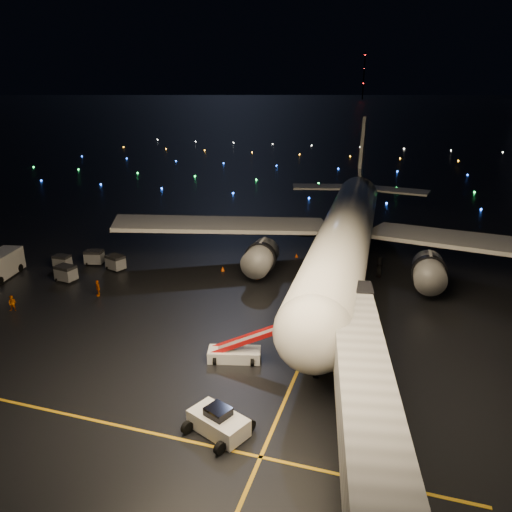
{
  "coord_description": "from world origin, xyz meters",
  "views": [
    {
      "loc": [
        19.1,
        -33.68,
        21.58
      ],
      "look_at": [
        4.83,
        12.0,
        5.0
      ],
      "focal_mm": 35.0,
      "sensor_mm": 36.0,
      "label": 1
    }
  ],
  "objects_px": {
    "belt_loader": "(234,343)",
    "baggage_cart_1": "(66,273)",
    "baggage_cart_3": "(94,257)",
    "airliner": "(349,201)",
    "baggage_cart_0": "(116,263)",
    "service_truck": "(0,265)",
    "pushback_tug": "(218,420)",
    "baggage_cart_2": "(62,262)",
    "crew_c": "(98,288)",
    "crew_b": "(12,303)"
  },
  "relations": [
    {
      "from": "airliner",
      "to": "baggage_cart_3",
      "type": "height_order",
      "value": "airliner"
    },
    {
      "from": "pushback_tug",
      "to": "baggage_cart_0",
      "type": "relative_size",
      "value": 1.82
    },
    {
      "from": "baggage_cart_3",
      "to": "baggage_cart_2",
      "type": "bearing_deg",
      "value": -155.55
    },
    {
      "from": "crew_c",
      "to": "baggage_cart_1",
      "type": "bearing_deg",
      "value": -162.08
    },
    {
      "from": "crew_b",
      "to": "crew_c",
      "type": "bearing_deg",
      "value": 26.62
    },
    {
      "from": "service_truck",
      "to": "baggage_cart_2",
      "type": "xyz_separation_m",
      "value": [
        4.87,
        4.72,
        -0.66
      ]
    },
    {
      "from": "baggage_cart_2",
      "to": "baggage_cart_3",
      "type": "height_order",
      "value": "baggage_cart_3"
    },
    {
      "from": "service_truck",
      "to": "baggage_cart_2",
      "type": "relative_size",
      "value": 4.16
    },
    {
      "from": "crew_b",
      "to": "crew_c",
      "type": "height_order",
      "value": "crew_c"
    },
    {
      "from": "baggage_cart_2",
      "to": "airliner",
      "type": "bearing_deg",
      "value": 16.98
    },
    {
      "from": "belt_loader",
      "to": "crew_b",
      "type": "xyz_separation_m",
      "value": [
        -24.32,
        2.21,
        -0.69
      ]
    },
    {
      "from": "crew_b",
      "to": "baggage_cart_1",
      "type": "distance_m",
      "value": 8.39
    },
    {
      "from": "belt_loader",
      "to": "baggage_cart_0",
      "type": "xyz_separation_m",
      "value": [
        -20.95,
        15.53,
        -0.61
      ]
    },
    {
      "from": "baggage_cart_0",
      "to": "belt_loader",
      "type": "bearing_deg",
      "value": -16.68
    },
    {
      "from": "airliner",
      "to": "baggage_cart_1",
      "type": "height_order",
      "value": "airliner"
    },
    {
      "from": "crew_c",
      "to": "service_truck",
      "type": "bearing_deg",
      "value": -144.49
    },
    {
      "from": "airliner",
      "to": "baggage_cart_0",
      "type": "height_order",
      "value": "airliner"
    },
    {
      "from": "belt_loader",
      "to": "baggage_cart_2",
      "type": "relative_size",
      "value": 3.28
    },
    {
      "from": "belt_loader",
      "to": "baggage_cart_3",
      "type": "distance_m",
      "value": 29.59
    },
    {
      "from": "baggage_cart_3",
      "to": "crew_c",
      "type": "bearing_deg",
      "value": -67.09
    },
    {
      "from": "baggage_cart_3",
      "to": "baggage_cart_1",
      "type": "bearing_deg",
      "value": -101.22
    },
    {
      "from": "crew_b",
      "to": "baggage_cart_0",
      "type": "height_order",
      "value": "baggage_cart_0"
    },
    {
      "from": "crew_b",
      "to": "baggage_cart_0",
      "type": "distance_m",
      "value": 13.74
    },
    {
      "from": "crew_c",
      "to": "baggage_cart_3",
      "type": "height_order",
      "value": "baggage_cart_3"
    },
    {
      "from": "crew_b",
      "to": "baggage_cart_2",
      "type": "distance_m",
      "value": 12.36
    },
    {
      "from": "pushback_tug",
      "to": "baggage_cart_1",
      "type": "bearing_deg",
      "value": 167.02
    },
    {
      "from": "airliner",
      "to": "pushback_tug",
      "type": "distance_m",
      "value": 34.72
    },
    {
      "from": "belt_loader",
      "to": "baggage_cart_2",
      "type": "height_order",
      "value": "belt_loader"
    },
    {
      "from": "airliner",
      "to": "service_truck",
      "type": "xyz_separation_m",
      "value": [
        -38.17,
        -15.51,
        -6.83
      ]
    },
    {
      "from": "baggage_cart_1",
      "to": "belt_loader",
      "type": "bearing_deg",
      "value": -14.88
    },
    {
      "from": "pushback_tug",
      "to": "baggage_cart_1",
      "type": "xyz_separation_m",
      "value": [
        -26.42,
        19.42,
        -0.0
      ]
    },
    {
      "from": "belt_loader",
      "to": "baggage_cart_3",
      "type": "bearing_deg",
      "value": 131.49
    },
    {
      "from": "crew_c",
      "to": "baggage_cart_2",
      "type": "bearing_deg",
      "value": -172.53
    },
    {
      "from": "crew_b",
      "to": "baggage_cart_1",
      "type": "height_order",
      "value": "baggage_cart_1"
    },
    {
      "from": "belt_loader",
      "to": "baggage_cart_1",
      "type": "bearing_deg",
      "value": 141.77
    },
    {
      "from": "baggage_cart_0",
      "to": "crew_c",
      "type": "bearing_deg",
      "value": -51.38
    },
    {
      "from": "belt_loader",
      "to": "baggage_cart_2",
      "type": "bearing_deg",
      "value": 138.16
    },
    {
      "from": "belt_loader",
      "to": "baggage_cart_3",
      "type": "xyz_separation_m",
      "value": [
        -24.59,
        16.46,
        -0.61
      ]
    },
    {
      "from": "airliner",
      "to": "baggage_cart_0",
      "type": "relative_size",
      "value": 27.21
    },
    {
      "from": "crew_b",
      "to": "belt_loader",
      "type": "bearing_deg",
      "value": -23.44
    },
    {
      "from": "airliner",
      "to": "baggage_cart_2",
      "type": "distance_m",
      "value": 35.79
    },
    {
      "from": "airliner",
      "to": "baggage_cart_0",
      "type": "bearing_deg",
      "value": -163.33
    },
    {
      "from": "baggage_cart_0",
      "to": "baggage_cart_1",
      "type": "xyz_separation_m",
      "value": [
        -3.41,
        -4.93,
        0.02
      ]
    },
    {
      "from": "crew_c",
      "to": "baggage_cart_3",
      "type": "xyz_separation_m",
      "value": [
        -6.17,
        8.38,
        0.04
      ]
    },
    {
      "from": "baggage_cart_1",
      "to": "baggage_cart_3",
      "type": "xyz_separation_m",
      "value": [
        -0.23,
        5.86,
        -0.02
      ]
    },
    {
      "from": "belt_loader",
      "to": "baggage_cart_1",
      "type": "relative_size",
      "value": 2.86
    },
    {
      "from": "belt_loader",
      "to": "service_truck",
      "type": "relative_size",
      "value": 0.79
    },
    {
      "from": "service_truck",
      "to": "pushback_tug",
      "type": "bearing_deg",
      "value": -40.07
    },
    {
      "from": "pushback_tug",
      "to": "baggage_cart_2",
      "type": "distance_m",
      "value": 37.48
    },
    {
      "from": "belt_loader",
      "to": "crew_b",
      "type": "bearing_deg",
      "value": 160.09
    }
  ]
}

